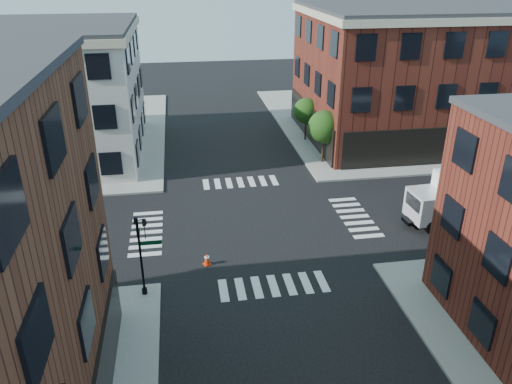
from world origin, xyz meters
name	(u,v)px	position (x,y,z in m)	size (l,w,h in m)	color
ground	(254,224)	(0.00, 0.00, 0.00)	(120.00, 120.00, 0.00)	black
sidewalk_ne	(413,119)	(21.00, 21.00, 0.07)	(30.00, 30.00, 0.15)	gray
sidewalk_nw	(10,138)	(-21.00, 21.00, 0.07)	(30.00, 30.00, 0.15)	gray
building_ne	(439,75)	(20.50, 16.00, 6.00)	(25.00, 16.00, 12.00)	#4F1B13
building_nw	(5,95)	(-19.00, 16.00, 5.50)	(22.00, 16.00, 11.00)	beige
tree_near	(325,128)	(7.56, 9.98, 3.16)	(2.69, 2.69, 4.49)	black
tree_far	(307,112)	(7.56, 15.98, 2.87)	(2.43, 2.43, 4.07)	black
signal_pole	(142,247)	(-6.72, -6.68, 2.86)	(1.29, 1.24, 4.60)	black
box_truck	(468,197)	(14.02, -1.77, 1.84)	(7.92, 2.79, 3.53)	white
traffic_cone	(207,259)	(-3.39, -4.34, 0.35)	(0.53, 0.53, 0.74)	red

